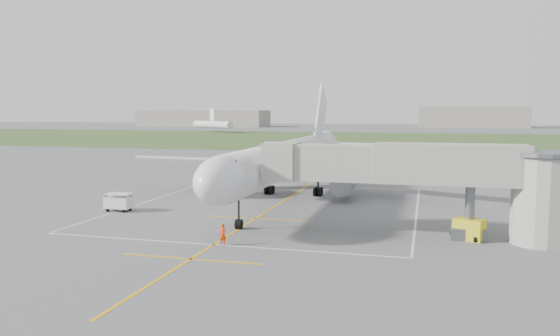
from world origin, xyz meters
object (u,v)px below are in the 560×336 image
(gpu_unit, at_px, (469,229))
(ramp_worker_nose, at_px, (223,235))
(ramp_worker_wing, at_px, (210,185))
(jet_bridge, at_px, (439,176))
(baggage_cart, at_px, (119,202))
(airliner, at_px, (285,160))

(gpu_unit, distance_m, ramp_worker_nose, 18.44)
(ramp_worker_nose, xyz_separation_m, ramp_worker_wing, (-10.69, 23.66, 0.10))
(ramp_worker_wing, bearing_deg, gpu_unit, -178.79)
(gpu_unit, xyz_separation_m, ramp_worker_nose, (-17.29, -6.42, -0.01))
(jet_bridge, bearing_deg, gpu_unit, -1.72)
(ramp_worker_nose, bearing_deg, ramp_worker_wing, 118.59)
(baggage_cart, relative_size, ramp_worker_wing, 1.40)
(airliner, xyz_separation_m, baggage_cart, (-13.91, -10.66, -3.51))
(jet_bridge, bearing_deg, ramp_worker_nose, -156.62)
(airliner, distance_m, jet_bridge, 21.22)
(ramp_worker_nose, relative_size, ramp_worker_wing, 0.89)
(airliner, xyz_separation_m, ramp_worker_nose, (0.71, -20.74, -3.60))
(ramp_worker_nose, distance_m, ramp_worker_wing, 25.96)
(gpu_unit, xyz_separation_m, baggage_cart, (-31.91, 3.66, 0.09))
(jet_bridge, bearing_deg, ramp_worker_wing, 146.25)
(gpu_unit, distance_m, baggage_cart, 32.12)
(jet_bridge, height_order, gpu_unit, jet_bridge)
(baggage_cart, distance_m, ramp_worker_nose, 17.76)
(baggage_cart, xyz_separation_m, ramp_worker_nose, (14.62, -10.08, -0.10))
(ramp_worker_nose, bearing_deg, jet_bridge, 27.66)
(jet_bridge, xyz_separation_m, baggage_cart, (-29.63, 3.59, -3.86))
(gpu_unit, bearing_deg, ramp_worker_nose, -134.97)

